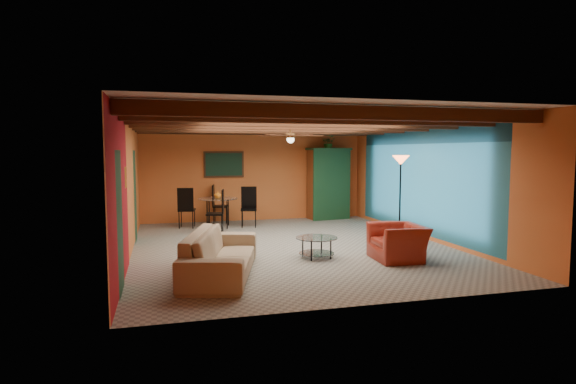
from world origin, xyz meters
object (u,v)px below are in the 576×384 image
object	(u,v)px
sofa	(221,253)
potted_plant	(329,143)
armchair	(398,242)
dining_table	(218,207)
floor_lamp	(400,197)
armoire	(328,184)
vase	(218,183)
coffee_table	(317,247)

from	to	relation	value
sofa	potted_plant	bearing A→B (deg)	-19.03
armchair	dining_table	size ratio (longest dim) A/B	0.49
armchair	floor_lamp	bearing A→B (deg)	154.56
armchair	potted_plant	xyz separation A→B (m)	(0.58, 5.44, 1.96)
armoire	sofa	bearing A→B (deg)	-132.60
dining_table	armchair	bearing A→B (deg)	-58.75
floor_lamp	armchair	bearing A→B (deg)	-119.06
armoire	vase	size ratio (longest dim) A/B	10.51
coffee_table	armoire	distance (m)	5.36
sofa	vase	size ratio (longest dim) A/B	12.62
dining_table	potted_plant	size ratio (longest dim) A/B	4.68
coffee_table	potted_plant	xyz separation A→B (m)	(2.01, 4.89, 2.08)
dining_table	floor_lamp	size ratio (longest dim) A/B	1.07
sofa	floor_lamp	world-z (taller)	floor_lamp
coffee_table	floor_lamp	xyz separation A→B (m)	(2.46, 1.32, 0.77)
armchair	coffee_table	world-z (taller)	armchair
sofa	dining_table	size ratio (longest dim) A/B	1.19
potted_plant	sofa	bearing A→B (deg)	-124.67
floor_lamp	vase	size ratio (longest dim) A/B	9.91
floor_lamp	coffee_table	bearing A→B (deg)	-151.77
armoire	vase	xyz separation A→B (m)	(-3.41, -0.78, 0.15)
armchair	coffee_table	bearing A→B (deg)	-107.19
sofa	potted_plant	world-z (taller)	potted_plant
armchair	vase	distance (m)	5.51
sofa	vase	xyz separation A→B (m)	(0.52, 4.89, 0.82)
coffee_table	potted_plant	world-z (taller)	potted_plant
vase	armchair	bearing A→B (deg)	-58.75
sofa	dining_table	bearing A→B (deg)	9.62
coffee_table	vase	distance (m)	4.45
armchair	dining_table	distance (m)	5.45
armoire	potted_plant	world-z (taller)	potted_plant
coffee_table	armoire	world-z (taller)	armoire
coffee_table	vase	xyz separation A→B (m)	(-1.40, 4.11, 0.98)
armchair	dining_table	bearing A→B (deg)	-145.14
floor_lamp	potted_plant	world-z (taller)	potted_plant
armoire	coffee_table	bearing A→B (deg)	-120.26
sofa	coffee_table	world-z (taller)	sofa
sofa	floor_lamp	size ratio (longest dim) A/B	1.27
sofa	armchair	xyz separation A→B (m)	(3.34, 0.23, -0.03)
sofa	floor_lamp	xyz separation A→B (m)	(4.37, 2.10, 0.61)
dining_table	vase	distance (m)	0.64
sofa	coffee_table	distance (m)	2.07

